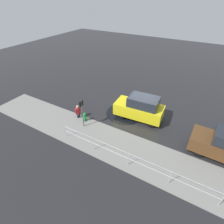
{
  "coord_description": "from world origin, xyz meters",
  "views": [
    {
      "loc": [
        -3.84,
        11.78,
        8.92
      ],
      "look_at": [
        1.87,
        1.92,
        0.9
      ],
      "focal_mm": 28.0,
      "sensor_mm": 36.0,
      "label": 1
    }
  ],
  "objects_px": {
    "fire_hydrant": "(85,117)",
    "pedestrian": "(78,111)",
    "sign_post": "(82,110)",
    "moving_hatchback": "(140,108)"
  },
  "relations": [
    {
      "from": "fire_hydrant",
      "to": "pedestrian",
      "type": "height_order",
      "value": "pedestrian"
    },
    {
      "from": "fire_hydrant",
      "to": "sign_post",
      "type": "bearing_deg",
      "value": 118.48
    },
    {
      "from": "moving_hatchback",
      "to": "sign_post",
      "type": "height_order",
      "value": "sign_post"
    },
    {
      "from": "moving_hatchback",
      "to": "sign_post",
      "type": "bearing_deg",
      "value": 44.18
    },
    {
      "from": "fire_hydrant",
      "to": "pedestrian",
      "type": "bearing_deg",
      "value": -7.13
    },
    {
      "from": "moving_hatchback",
      "to": "pedestrian",
      "type": "bearing_deg",
      "value": 29.61
    },
    {
      "from": "pedestrian",
      "to": "sign_post",
      "type": "height_order",
      "value": "sign_post"
    },
    {
      "from": "pedestrian",
      "to": "sign_post",
      "type": "relative_size",
      "value": 0.51
    },
    {
      "from": "fire_hydrant",
      "to": "sign_post",
      "type": "relative_size",
      "value": 0.33
    },
    {
      "from": "moving_hatchback",
      "to": "fire_hydrant",
      "type": "height_order",
      "value": "moving_hatchback"
    }
  ]
}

